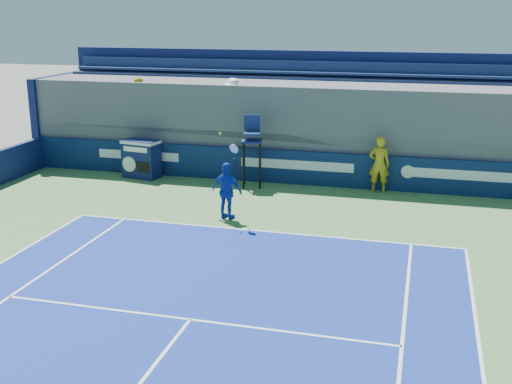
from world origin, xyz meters
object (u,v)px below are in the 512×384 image
(match_clock, at_px, (141,158))
(umpire_chair, at_px, (252,143))
(tennis_player, at_px, (227,191))
(ball_person, at_px, (379,164))

(match_clock, distance_m, umpire_chair, 4.30)
(match_clock, bearing_deg, umpire_chair, -2.07)
(match_clock, distance_m, tennis_player, 5.89)
(umpire_chair, xyz_separation_m, tennis_player, (0.25, -3.67, -0.67))
(tennis_player, bearing_deg, umpire_chair, 93.90)
(ball_person, xyz_separation_m, umpire_chair, (-4.31, -0.39, 0.56))
(match_clock, height_order, umpire_chair, umpire_chair)
(ball_person, xyz_separation_m, tennis_player, (-4.06, -4.06, -0.10))
(ball_person, height_order, tennis_player, tennis_player)
(ball_person, bearing_deg, tennis_player, 41.89)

